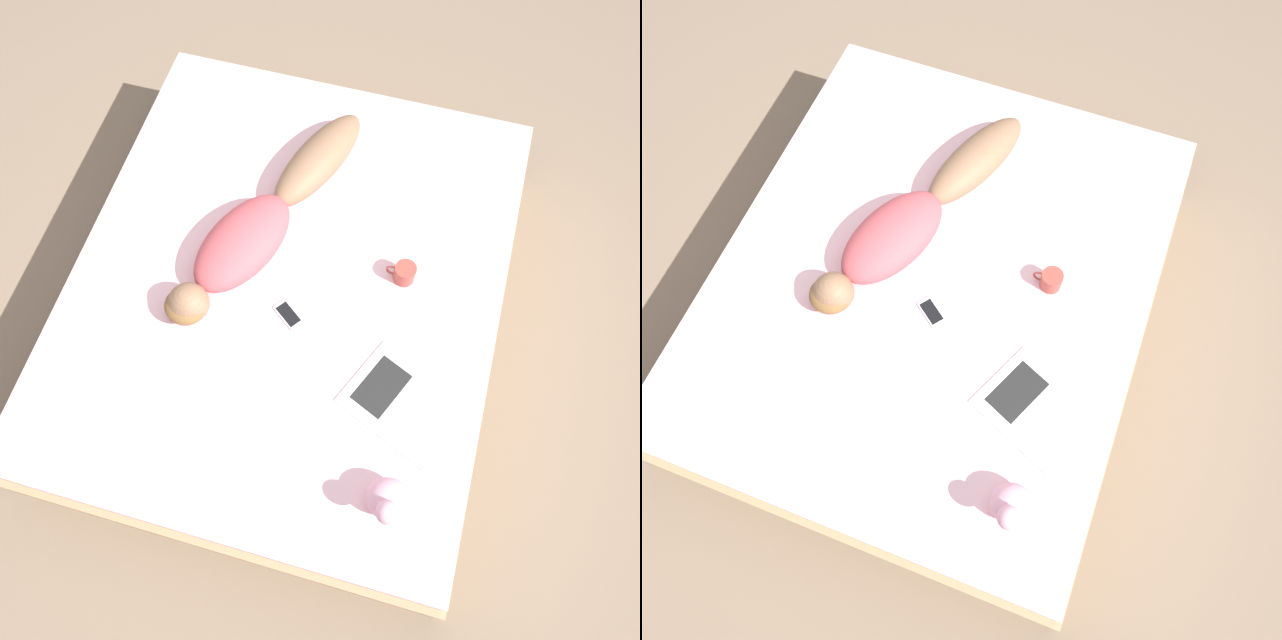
# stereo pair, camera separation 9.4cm
# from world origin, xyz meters

# --- Properties ---
(ground_plane) EXTENTS (12.00, 12.00, 0.00)m
(ground_plane) POSITION_xyz_m (0.00, 0.00, 0.00)
(ground_plane) COLOR #7A6651
(bed) EXTENTS (1.93, 2.31, 0.48)m
(bed) POSITION_xyz_m (0.00, 0.00, 0.23)
(bed) COLOR tan
(bed) RESTS_ON ground_plane
(person) EXTENTS (0.65, 1.31, 0.18)m
(person) POSITION_xyz_m (0.17, -0.20, 0.56)
(person) COLOR brown
(person) RESTS_ON bed
(open_magazine) EXTENTS (0.55, 0.49, 0.01)m
(open_magazine) POSITION_xyz_m (-0.61, 0.42, 0.48)
(open_magazine) COLOR silver
(open_magazine) RESTS_ON bed
(coffee_mug) EXTENTS (0.13, 0.09, 0.09)m
(coffee_mug) POSITION_xyz_m (-0.49, -0.14, 0.52)
(coffee_mug) COLOR #993D33
(coffee_mug) RESTS_ON bed
(cell_phone) EXTENTS (0.15, 0.14, 0.01)m
(cell_phone) POSITION_xyz_m (-0.06, 0.17, 0.48)
(cell_phone) COLOR silver
(cell_phone) RESTS_ON bed
(plush_toy) EXTENTS (0.17, 0.18, 0.22)m
(plush_toy) POSITION_xyz_m (-0.64, 0.82, 0.56)
(plush_toy) COLOR #DB9EB2
(plush_toy) RESTS_ON bed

